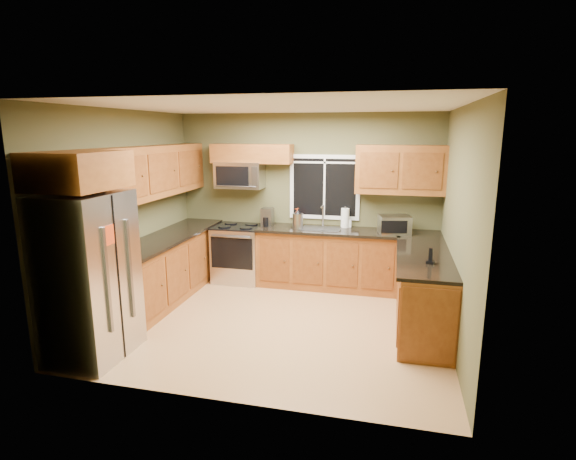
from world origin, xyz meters
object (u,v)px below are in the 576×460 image
at_px(microwave, 240,175).
at_px(coffee_maker, 267,217).
at_px(toaster_oven, 394,225).
at_px(soap_bottle_a, 297,217).
at_px(range, 239,253).
at_px(paper_towel_roll, 345,218).
at_px(kettle, 298,220).
at_px(refrigerator, 89,277).
at_px(soap_bottle_b, 348,222).
at_px(cordless_phone, 430,259).

distance_m(microwave, coffee_maker, 0.82).
relative_size(toaster_oven, soap_bottle_a, 1.74).
height_order(range, paper_towel_roll, paper_towel_roll).
bearing_deg(range, soap_bottle_a, 6.87).
distance_m(toaster_oven, kettle, 1.46).
height_order(coffee_maker, paper_towel_roll, paper_towel_roll).
height_order(microwave, coffee_maker, microwave).
relative_size(coffee_maker, paper_towel_roll, 0.86).
bearing_deg(range, kettle, -3.34).
xyz_separation_m(toaster_oven, coffee_maker, (-1.98, 0.13, -0.00)).
relative_size(refrigerator, microwave, 2.37).
relative_size(range, paper_towel_roll, 2.83).
bearing_deg(refrigerator, soap_bottle_a, 60.36).
bearing_deg(soap_bottle_b, range, -172.50).
distance_m(coffee_maker, soap_bottle_b, 1.28).
bearing_deg(soap_bottle_a, toaster_oven, -7.52).
bearing_deg(coffee_maker, cordless_phone, -33.63).
distance_m(range, kettle, 1.17).
bearing_deg(coffee_maker, soap_bottle_b, 8.28).
distance_m(refrigerator, soap_bottle_a, 3.32).
xyz_separation_m(coffee_maker, soap_bottle_a, (0.47, 0.07, 0.01)).
bearing_deg(toaster_oven, cordless_phone, -74.07).
xyz_separation_m(refrigerator, soap_bottle_a, (1.64, 2.88, 0.18)).
relative_size(kettle, soap_bottle_a, 1.01).
bearing_deg(coffee_maker, toaster_oven, -3.74).
distance_m(coffee_maker, kettle, 0.53).
relative_size(toaster_oven, soap_bottle_b, 2.88).
distance_m(toaster_oven, soap_bottle_b, 0.77).
xyz_separation_m(microwave, kettle, (1.00, -0.19, -0.66)).
bearing_deg(kettle, toaster_oven, -0.99).
distance_m(kettle, soap_bottle_a, 0.18).
bearing_deg(soap_bottle_a, soap_bottle_b, 8.25).
bearing_deg(range, refrigerator, -103.97).
height_order(range, soap_bottle_a, soap_bottle_a).
relative_size(microwave, coffee_maker, 2.66).
bearing_deg(refrigerator, cordless_phone, 18.96).
bearing_deg(paper_towel_roll, soap_bottle_a, -172.71).
xyz_separation_m(paper_towel_roll, soap_bottle_a, (-0.75, -0.10, -0.01)).
xyz_separation_m(soap_bottle_a, cordless_phone, (1.92, -1.66, -0.09)).
height_order(paper_towel_roll, soap_bottle_a, paper_towel_roll).
relative_size(range, soap_bottle_a, 3.24).
distance_m(kettle, soap_bottle_b, 0.81).
distance_m(microwave, kettle, 1.21).
distance_m(coffee_maker, cordless_phone, 2.88).
xyz_separation_m(toaster_oven, soap_bottle_b, (-0.71, 0.31, -0.05)).
xyz_separation_m(toaster_oven, soap_bottle_a, (-1.50, 0.20, 0.01)).
bearing_deg(range, toaster_oven, -1.95).
relative_size(paper_towel_roll, soap_bottle_b, 1.90).
bearing_deg(soap_bottle_b, coffee_maker, -171.72).
relative_size(kettle, soap_bottle_b, 1.67).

